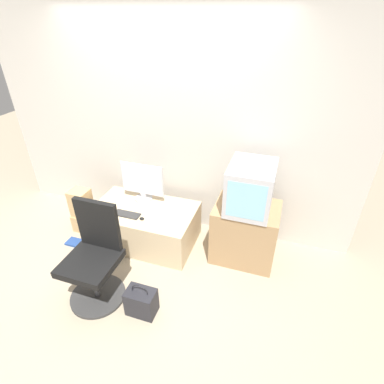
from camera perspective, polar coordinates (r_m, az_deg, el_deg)
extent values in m
plane|color=tan|center=(3.27, -12.86, -17.91)|extent=(12.00, 12.00, 0.00)
cube|color=beige|center=(3.52, -4.60, 12.51)|extent=(4.40, 0.05, 2.60)
cube|color=#CCB289|center=(3.66, -8.97, -6.15)|extent=(1.20, 0.72, 0.46)
cube|color=#A37F56|center=(3.39, 10.01, -7.54)|extent=(0.68, 0.52, 0.67)
cylinder|color=#B2B2B7|center=(3.70, -9.15, -1.18)|extent=(0.21, 0.21, 0.02)
cylinder|color=#B2B2B7|center=(3.67, -9.21, -0.60)|extent=(0.07, 0.07, 0.07)
cube|color=#B2B2B7|center=(3.57, -9.46, 2.40)|extent=(0.54, 0.01, 0.39)
cube|color=silver|center=(3.57, -9.50, 2.35)|extent=(0.51, 0.02, 0.37)
cube|color=#2D2D2D|center=(3.46, -12.27, -4.18)|extent=(0.30, 0.12, 0.01)
ellipsoid|color=black|center=(3.35, -9.53, -5.01)|extent=(0.05, 0.04, 0.03)
cube|color=#B7B7BC|center=(3.05, 11.08, 0.86)|extent=(0.45, 0.54, 0.49)
cube|color=#8CC6E5|center=(2.83, 10.25, -1.76)|extent=(0.37, 0.01, 0.38)
cylinder|color=#333333|center=(3.28, -17.43, -18.27)|extent=(0.53, 0.53, 0.03)
cylinder|color=#4C4C51|center=(3.12, -18.07, -15.74)|extent=(0.05, 0.05, 0.39)
cube|color=black|center=(2.96, -18.82, -12.68)|extent=(0.47, 0.47, 0.07)
cube|color=black|center=(2.90, -17.46, -5.90)|extent=(0.42, 0.05, 0.51)
cube|color=tan|center=(4.10, -19.68, -5.23)|extent=(0.24, 0.23, 0.22)
cube|color=tan|center=(3.94, -20.40, -1.93)|extent=(0.22, 0.20, 0.34)
cube|color=#232328|center=(2.98, -9.64, -19.95)|extent=(0.27, 0.18, 0.27)
torus|color=#232328|center=(2.87, -9.91, -18.09)|extent=(0.16, 0.01, 0.16)
cube|color=navy|center=(3.96, -21.37, -8.93)|extent=(0.21, 0.14, 0.02)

